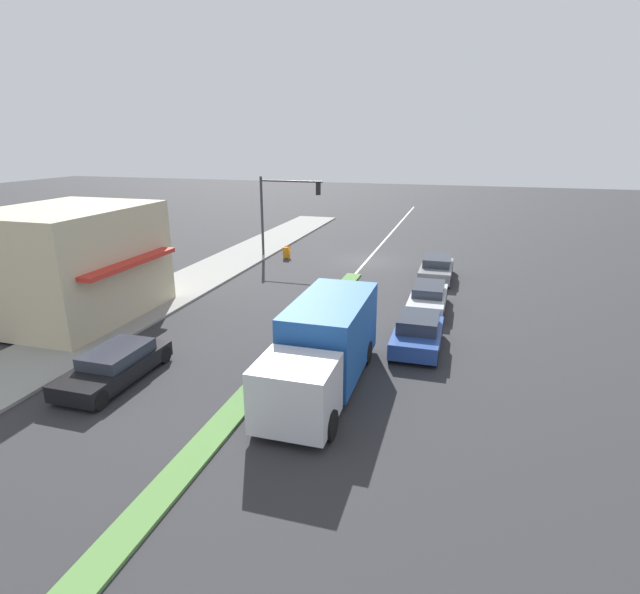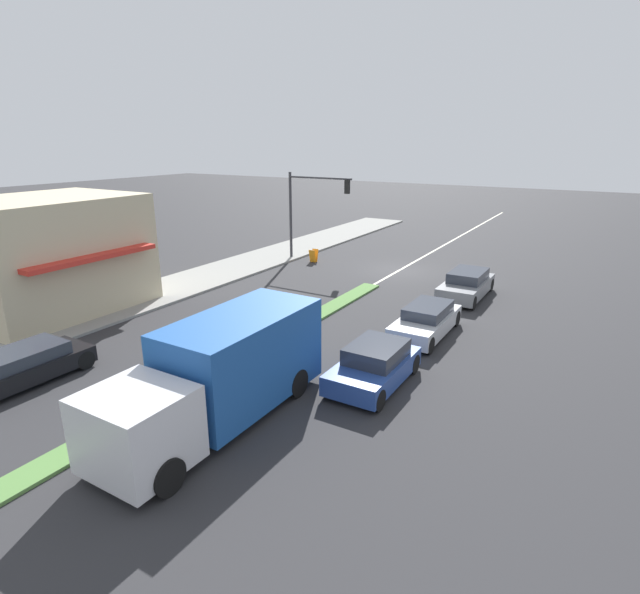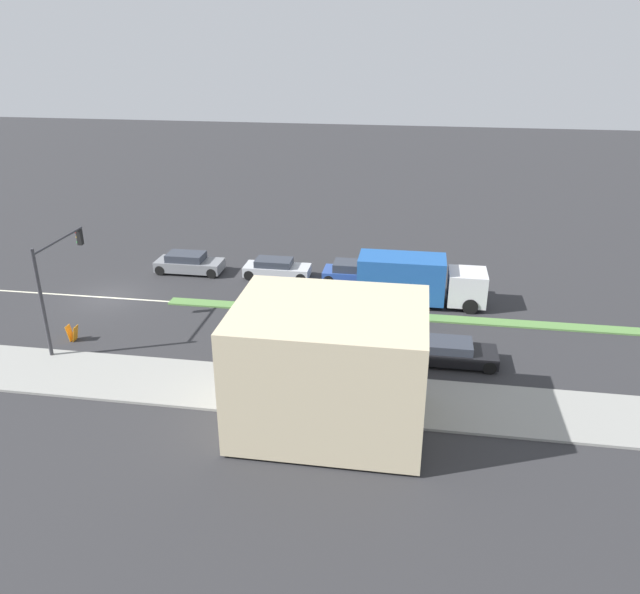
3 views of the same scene
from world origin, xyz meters
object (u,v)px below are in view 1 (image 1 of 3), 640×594
(delivery_truck, at_px, (324,346))
(suv_black, at_px, (115,365))
(suv_grey, at_px, (436,268))
(sedan_silver, at_px, (428,298))
(warning_aframe_sign, at_px, (287,252))
(pedestrian, at_px, (155,282))
(traffic_signal_main, at_px, (280,203))
(coupe_blue, at_px, (418,333))

(delivery_truck, xyz_separation_m, suv_black, (7.20, 1.79, -0.89))
(suv_grey, height_order, sedan_silver, suv_grey)
(warning_aframe_sign, xyz_separation_m, delivery_truck, (-7.89, 17.76, 1.04))
(suv_grey, bearing_deg, pedestrian, 31.31)
(traffic_signal_main, xyz_separation_m, pedestrian, (2.93, 11.21, -2.89))
(warning_aframe_sign, xyz_separation_m, suv_grey, (-10.69, 2.53, 0.23))
(traffic_signal_main, relative_size, coupe_blue, 1.47)
(traffic_signal_main, bearing_deg, delivery_truck, 114.94)
(suv_grey, bearing_deg, coupe_blue, 90.00)
(traffic_signal_main, height_order, suv_grey, traffic_signal_main)
(suv_grey, relative_size, suv_black, 1.00)
(coupe_blue, bearing_deg, suv_grey, -90.00)
(warning_aframe_sign, bearing_deg, traffic_signal_main, -17.89)
(traffic_signal_main, xyz_separation_m, coupe_blue, (-11.12, 13.75, -3.25))
(delivery_truck, height_order, coupe_blue, delivery_truck)
(traffic_signal_main, height_order, pedestrian, traffic_signal_main)
(traffic_signal_main, xyz_separation_m, sedan_silver, (-11.12, 8.73, -3.28))
(sedan_silver, bearing_deg, traffic_signal_main, -38.12)
(suv_grey, distance_m, suv_black, 19.74)
(coupe_blue, xyz_separation_m, sedan_silver, (-0.00, -5.02, -0.03))
(delivery_truck, relative_size, suv_black, 1.67)
(delivery_truck, distance_m, sedan_silver, 9.63)
(traffic_signal_main, xyz_separation_m, warning_aframe_sign, (-0.43, 0.14, -3.47))
(pedestrian, relative_size, delivery_truck, 0.22)
(pedestrian, distance_m, sedan_silver, 14.27)
(traffic_signal_main, bearing_deg, warning_aframe_sign, 162.11)
(suv_grey, bearing_deg, delivery_truck, 79.59)
(pedestrian, height_order, sedan_silver, pedestrian)
(suv_grey, bearing_deg, traffic_signal_main, -13.47)
(suv_black, distance_m, coupe_blue, 11.63)
(pedestrian, distance_m, delivery_truck, 13.10)
(traffic_signal_main, distance_m, warning_aframe_sign, 3.50)
(traffic_signal_main, relative_size, sedan_silver, 1.29)
(delivery_truck, relative_size, suv_grey, 1.68)
(pedestrian, distance_m, suv_black, 9.40)
(suv_black, relative_size, sedan_silver, 1.03)
(pedestrian, xyz_separation_m, sedan_silver, (-14.05, -2.48, -0.38))
(suv_grey, relative_size, coupe_blue, 1.17)
(pedestrian, bearing_deg, coupe_blue, 169.75)
(warning_aframe_sign, relative_size, coupe_blue, 0.22)
(warning_aframe_sign, distance_m, suv_grey, 10.99)
(warning_aframe_sign, xyz_separation_m, sedan_silver, (-10.69, 8.59, 0.20))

